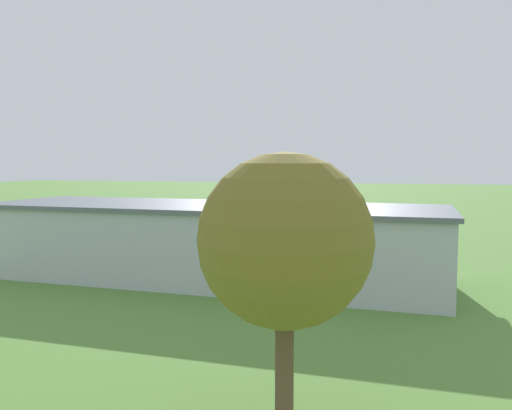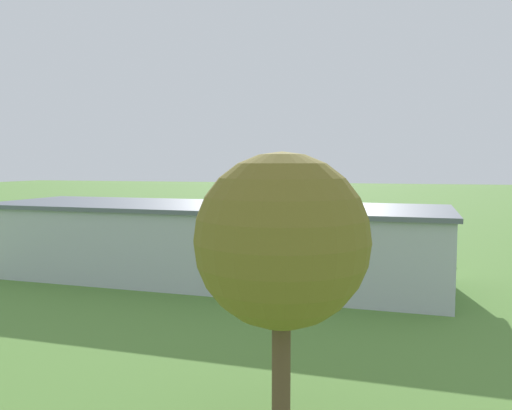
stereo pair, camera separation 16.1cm
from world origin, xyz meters
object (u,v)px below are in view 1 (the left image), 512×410
biplane (266,179)px  hangar (211,242)px  car_green (12,241)px  tree_near_perimeter_road (285,241)px  car_yellow (63,242)px  person_watching_takeoff (436,251)px  person_beside_truck (448,255)px  person_walking_on_apron (424,253)px  person_near_hangar_door (413,253)px

biplane → hangar: bearing=94.4°
car_green → tree_near_perimeter_road: 51.67m
car_yellow → car_green: 6.41m
person_watching_takeoff → biplane: bearing=-33.7°
person_beside_truck → tree_near_perimeter_road: size_ratio=0.16×
biplane → car_yellow: (19.61, 18.69, -6.94)m
hangar → tree_near_perimeter_road: bearing=116.0°
car_yellow → car_green: car_yellow is taller
person_walking_on_apron → person_near_hangar_door: bearing=6.2°
person_near_hangar_door → person_walking_on_apron: bearing=-173.8°
person_near_hangar_door → person_beside_truck: bearing=172.4°
person_beside_truck → car_yellow: bearing=3.8°
hangar → biplane: biplane is taller
car_yellow → car_green: (6.37, 0.76, -0.02)m
hangar → person_watching_takeoff: (-19.46, -14.25, -2.34)m
car_green → person_watching_takeoff: person_watching_takeoff is taller
hangar → car_green: hangar is taller
car_yellow → person_walking_on_apron: person_walking_on_apron is taller
person_beside_truck → person_watching_takeoff: size_ratio=0.92×
hangar → person_walking_on_apron: 22.67m
person_walking_on_apron → car_yellow: bearing=4.8°
hangar → person_near_hangar_door: hangar is taller
biplane → car_green: bearing=36.8°
car_green → person_beside_truck: (-48.61, -3.56, -0.02)m
biplane → person_beside_truck: (-22.64, 15.89, -6.99)m
person_beside_truck → person_watching_takeoff: 1.71m
biplane → person_watching_takeoff: 26.97m
person_watching_takeoff → tree_near_perimeter_road: (8.06, 37.58, 6.22)m
car_green → hangar: bearing=161.8°
hangar → car_yellow: 24.15m
hangar → car_yellow: bearing=-24.7°
person_walking_on_apron → tree_near_perimeter_road: size_ratio=0.17×
hangar → tree_near_perimeter_road: (-11.40, 23.33, 3.88)m
car_yellow → person_walking_on_apron: 40.12m
hangar → tree_near_perimeter_road: 26.25m
hangar → person_beside_truck: hangar is taller
car_green → person_walking_on_apron: (-46.35, -4.10, 0.02)m
car_yellow → tree_near_perimeter_road: bearing=134.9°
car_green → person_walking_on_apron: 46.53m
biplane → person_walking_on_apron: bearing=143.0°
person_walking_on_apron → tree_near_perimeter_road: (6.75, 36.70, 6.25)m
person_beside_truck → person_watching_takeoff: bearing=-56.0°
hangar → person_walking_on_apron: hangar is taller
biplane → person_watching_takeoff: size_ratio=4.68×
tree_near_perimeter_road → person_beside_truck: bearing=-104.0°
person_near_hangar_door → person_watching_takeoff: person_watching_takeoff is taller
person_watching_takeoff → car_yellow: bearing=5.8°
biplane → person_walking_on_apron: (-20.38, 15.35, -6.94)m
car_yellow → car_green: bearing=6.8°
car_green → person_walking_on_apron: person_walking_on_apron is taller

